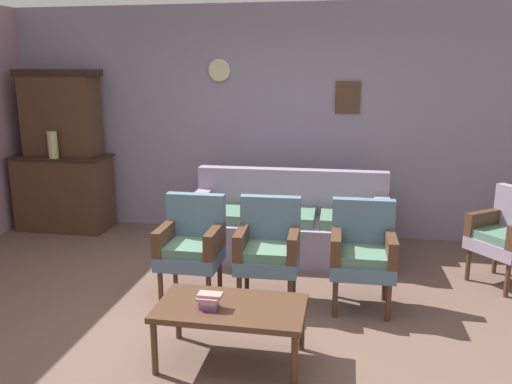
{
  "coord_description": "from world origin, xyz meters",
  "views": [
    {
      "loc": [
        0.94,
        -3.46,
        1.97
      ],
      "look_at": [
        0.1,
        1.12,
        0.85
      ],
      "focal_mm": 36.13,
      "sensor_mm": 36.0,
      "label": 1
    }
  ],
  "objects_px": {
    "side_cabinet": "(64,192)",
    "armchair_by_doorway": "(192,243)",
    "armchair_row_middle": "(362,250)",
    "wingback_chair_by_fireplace": "(509,233)",
    "vase_on_cabinet": "(53,145)",
    "armchair_near_cabinet": "(268,246)",
    "book_stack_on_table": "(209,301)",
    "floral_couch": "(289,227)",
    "coffee_table": "(231,311)"
  },
  "relations": [
    {
      "from": "armchair_row_middle",
      "to": "wingback_chair_by_fireplace",
      "type": "xyz_separation_m",
      "value": [
        1.33,
        0.72,
        0.0
      ]
    },
    {
      "from": "book_stack_on_table",
      "to": "armchair_row_middle",
      "type": "bearing_deg",
      "value": 47.39
    },
    {
      "from": "armchair_by_doorway",
      "to": "wingback_chair_by_fireplace",
      "type": "distance_m",
      "value": 2.9
    },
    {
      "from": "armchair_near_cabinet",
      "to": "wingback_chair_by_fireplace",
      "type": "relative_size",
      "value": 1.0
    },
    {
      "from": "armchair_by_doorway",
      "to": "armchair_row_middle",
      "type": "xyz_separation_m",
      "value": [
        1.45,
        0.07,
        0.0
      ]
    },
    {
      "from": "floral_couch",
      "to": "armchair_by_doorway",
      "type": "distance_m",
      "value": 1.38
    },
    {
      "from": "armchair_by_doorway",
      "to": "coffee_table",
      "type": "bearing_deg",
      "value": -59.32
    },
    {
      "from": "vase_on_cabinet",
      "to": "wingback_chair_by_fireplace",
      "type": "xyz_separation_m",
      "value": [
        4.93,
        -0.67,
        -0.59
      ]
    },
    {
      "from": "vase_on_cabinet",
      "to": "armchair_by_doorway",
      "type": "relative_size",
      "value": 0.35
    },
    {
      "from": "side_cabinet",
      "to": "armchair_by_doorway",
      "type": "relative_size",
      "value": 1.28
    },
    {
      "from": "wingback_chair_by_fireplace",
      "to": "coffee_table",
      "type": "xyz_separation_m",
      "value": [
        -2.22,
        -1.75,
        -0.12
      ]
    },
    {
      "from": "floral_couch",
      "to": "wingback_chair_by_fireplace",
      "type": "bearing_deg",
      "value": -10.17
    },
    {
      "from": "coffee_table",
      "to": "book_stack_on_table",
      "type": "height_order",
      "value": "book_stack_on_table"
    },
    {
      "from": "armchair_row_middle",
      "to": "armchair_by_doorway",
      "type": "bearing_deg",
      "value": -177.14
    },
    {
      "from": "floral_couch",
      "to": "armchair_row_middle",
      "type": "xyz_separation_m",
      "value": [
        0.74,
        -1.09,
        0.17
      ]
    },
    {
      "from": "armchair_by_doorway",
      "to": "armchair_near_cabinet",
      "type": "relative_size",
      "value": 1.0
    },
    {
      "from": "vase_on_cabinet",
      "to": "floral_couch",
      "type": "xyz_separation_m",
      "value": [
        2.86,
        -0.3,
        -0.76
      ]
    },
    {
      "from": "armchair_by_doorway",
      "to": "wingback_chair_by_fireplace",
      "type": "bearing_deg",
      "value": 15.87
    },
    {
      "from": "floral_couch",
      "to": "armchair_row_middle",
      "type": "relative_size",
      "value": 2.33
    },
    {
      "from": "book_stack_on_table",
      "to": "armchair_by_doorway",
      "type": "bearing_deg",
      "value": 113.09
    },
    {
      "from": "armchair_by_doorway",
      "to": "floral_couch",
      "type": "bearing_deg",
      "value": 58.59
    },
    {
      "from": "vase_on_cabinet",
      "to": "wingback_chair_by_fireplace",
      "type": "relative_size",
      "value": 0.35
    },
    {
      "from": "side_cabinet",
      "to": "coffee_table",
      "type": "height_order",
      "value": "side_cabinet"
    },
    {
      "from": "side_cabinet",
      "to": "floral_couch",
      "type": "relative_size",
      "value": 0.55
    },
    {
      "from": "floral_couch",
      "to": "book_stack_on_table",
      "type": "height_order",
      "value": "floral_couch"
    },
    {
      "from": "armchair_by_doorway",
      "to": "armchair_near_cabinet",
      "type": "height_order",
      "value": "same"
    },
    {
      "from": "armchair_row_middle",
      "to": "book_stack_on_table",
      "type": "bearing_deg",
      "value": -132.61
    },
    {
      "from": "side_cabinet",
      "to": "armchair_by_doorway",
      "type": "bearing_deg",
      "value": -37.23
    },
    {
      "from": "armchair_near_cabinet",
      "to": "floral_couch",
      "type": "bearing_deg",
      "value": 87.81
    },
    {
      "from": "floral_couch",
      "to": "coffee_table",
      "type": "height_order",
      "value": "floral_couch"
    },
    {
      "from": "vase_on_cabinet",
      "to": "floral_couch",
      "type": "distance_m",
      "value": 2.98
    },
    {
      "from": "floral_couch",
      "to": "armchair_by_doorway",
      "type": "relative_size",
      "value": 2.33
    },
    {
      "from": "side_cabinet",
      "to": "armchair_near_cabinet",
      "type": "relative_size",
      "value": 1.28
    },
    {
      "from": "armchair_near_cabinet",
      "to": "book_stack_on_table",
      "type": "distance_m",
      "value": 1.09
    },
    {
      "from": "wingback_chair_by_fireplace",
      "to": "coffee_table",
      "type": "relative_size",
      "value": 0.9
    },
    {
      "from": "wingback_chair_by_fireplace",
      "to": "book_stack_on_table",
      "type": "bearing_deg",
      "value": -142.16
    },
    {
      "from": "wingback_chair_by_fireplace",
      "to": "vase_on_cabinet",
      "type": "bearing_deg",
      "value": 172.25
    },
    {
      "from": "armchair_near_cabinet",
      "to": "book_stack_on_table",
      "type": "bearing_deg",
      "value": -102.12
    },
    {
      "from": "vase_on_cabinet",
      "to": "armchair_by_doorway",
      "type": "height_order",
      "value": "vase_on_cabinet"
    },
    {
      "from": "armchair_by_doorway",
      "to": "book_stack_on_table",
      "type": "xyz_separation_m",
      "value": [
        0.44,
        -1.03,
        -0.02
      ]
    },
    {
      "from": "vase_on_cabinet",
      "to": "floral_couch",
      "type": "relative_size",
      "value": 0.15
    },
    {
      "from": "vase_on_cabinet",
      "to": "coffee_table",
      "type": "relative_size",
      "value": 0.32
    },
    {
      "from": "vase_on_cabinet",
      "to": "armchair_row_middle",
      "type": "relative_size",
      "value": 0.35
    },
    {
      "from": "coffee_table",
      "to": "floral_couch",
      "type": "bearing_deg",
      "value": 86.21
    },
    {
      "from": "armchair_near_cabinet",
      "to": "coffee_table",
      "type": "xyz_separation_m",
      "value": [
        -0.1,
        -0.99,
        -0.12
      ]
    },
    {
      "from": "armchair_near_cabinet",
      "to": "vase_on_cabinet",
      "type": "bearing_deg",
      "value": 153.06
    },
    {
      "from": "wingback_chair_by_fireplace",
      "to": "armchair_near_cabinet",
      "type": "bearing_deg",
      "value": -160.27
    },
    {
      "from": "floral_couch",
      "to": "coffee_table",
      "type": "bearing_deg",
      "value": -93.79
    },
    {
      "from": "vase_on_cabinet",
      "to": "armchair_near_cabinet",
      "type": "height_order",
      "value": "vase_on_cabinet"
    },
    {
      "from": "vase_on_cabinet",
      "to": "armchair_near_cabinet",
      "type": "xyz_separation_m",
      "value": [
        2.82,
        -1.43,
        -0.59
      ]
    }
  ]
}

